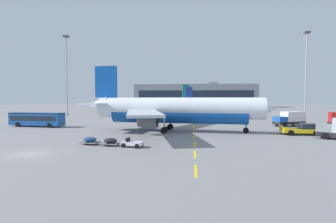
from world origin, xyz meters
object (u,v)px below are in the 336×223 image
at_px(ground_crew_worker, 322,131).
at_px(apron_shuttle_bus, 37,118).
at_px(fuel_service_truck, 290,119).
at_px(pushback_tug, 302,129).
at_px(apron_light_mast_far, 306,65).
at_px(apron_light_mast_near, 67,67).
at_px(airliner_mid_left, 205,102).
at_px(baggage_train, 111,142).
at_px(airliner_far_center, 208,106).
at_px(airliner_foreground, 175,110).

bearing_deg(ground_crew_worker, apron_shuttle_bus, 168.70).
height_order(fuel_service_truck, ground_crew_worker, fuel_service_truck).
height_order(pushback_tug, apron_light_mast_far, apron_light_mast_far).
xyz_separation_m(apron_light_mast_near, apron_light_mast_far, (82.09, 2.23, 0.02)).
height_order(airliner_mid_left, baggage_train, airliner_mid_left).
relative_size(airliner_far_center, apron_light_mast_near, 0.89).
height_order(apron_shuttle_bus, apron_light_mast_near, apron_light_mast_near).
bearing_deg(airliner_foreground, pushback_tug, -6.30).
distance_m(airliner_foreground, ground_crew_worker, 23.93).
relative_size(apron_shuttle_bus, apron_light_mast_near, 0.44).
relative_size(airliner_mid_left, airliner_far_center, 1.25).
bearing_deg(airliner_far_center, ground_crew_worker, -74.27).
bearing_deg(airliner_mid_left, apron_light_mast_far, -53.68).
distance_m(airliner_foreground, baggage_train, 17.15).
distance_m(airliner_foreground, apron_light_mast_far, 61.77).
bearing_deg(airliner_far_center, airliner_mid_left, 89.13).
distance_m(airliner_foreground, fuel_service_truck, 26.98).
distance_m(airliner_mid_left, airliner_far_center, 40.93).
xyz_separation_m(baggage_train, ground_crew_worker, (30.39, 9.98, 0.50)).
bearing_deg(pushback_tug, apron_shuttle_bus, 171.38).
height_order(apron_shuttle_bus, baggage_train, apron_shuttle_bus).
bearing_deg(fuel_service_truck, baggage_train, -139.73).
xyz_separation_m(airliner_mid_left, ground_crew_worker, (13.92, -92.56, -3.06)).
bearing_deg(airliner_far_center, fuel_service_truck, -65.84).
distance_m(airliner_foreground, apron_light_mast_near, 60.48).
bearing_deg(pushback_tug, fuel_service_truck, 77.77).
bearing_deg(airliner_foreground, ground_crew_worker, -12.65).
relative_size(pushback_tug, fuel_service_truck, 0.83).
bearing_deg(apron_shuttle_bus, airliner_far_center, 46.77).
bearing_deg(ground_crew_worker, airliner_far_center, 105.73).
bearing_deg(fuel_service_truck, airliner_far_center, 114.16).
bearing_deg(pushback_tug, apron_light_mast_far, 67.34).
xyz_separation_m(airliner_far_center, baggage_train, (-15.84, -61.62, -2.65)).
relative_size(airliner_mid_left, apron_light_mast_far, 1.11).
xyz_separation_m(apron_shuttle_bus, ground_crew_worker, (53.12, -10.61, -0.73)).
height_order(airliner_foreground, pushback_tug, airliner_foreground).
height_order(apron_shuttle_bus, ground_crew_worker, apron_shuttle_bus).
bearing_deg(ground_crew_worker, airliner_foreground, 167.35).
bearing_deg(apron_light_mast_far, airliner_foreground, -132.58).
xyz_separation_m(ground_crew_worker, apron_light_mast_far, (17.65, 49.62, 16.20)).
bearing_deg(apron_light_mast_near, airliner_foreground, -45.63).
xyz_separation_m(airliner_far_center, apron_shuttle_bus, (-38.57, -41.03, -1.42)).
relative_size(airliner_foreground, airliner_far_center, 1.40).
xyz_separation_m(airliner_foreground, apron_light_mast_far, (40.82, 44.42, 13.28)).
bearing_deg(ground_crew_worker, baggage_train, -161.82).
relative_size(fuel_service_truck, apron_light_mast_near, 0.26).
relative_size(airliner_foreground, apron_light_mast_near, 1.24).
distance_m(pushback_tug, fuel_service_truck, 14.21).
bearing_deg(ground_crew_worker, apron_light_mast_near, 143.67).
relative_size(pushback_tug, airliner_mid_left, 0.20).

